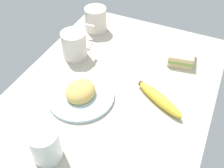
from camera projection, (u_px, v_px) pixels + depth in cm
name	position (u px, v px, depth cm)	size (l,w,h in cm)	color
tabletop	(112.00, 92.00, 87.60)	(90.00, 64.00, 2.00)	#BCB29E
plate_of_food	(81.00, 94.00, 83.65)	(21.50, 21.50, 5.84)	silver
coffee_mug_black	(74.00, 45.00, 96.11)	(9.05, 11.53, 10.25)	silver
coffee_mug_milky	(96.00, 19.00, 108.91)	(11.35, 8.96, 9.96)	silver
sandwich_main	(181.00, 56.00, 96.43)	(11.14, 10.35, 4.40)	beige
glass_of_milk	(46.00, 146.00, 66.68)	(7.73, 7.73, 9.96)	silver
banana	(159.00, 99.00, 81.87)	(11.66, 17.91, 3.42)	yellow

